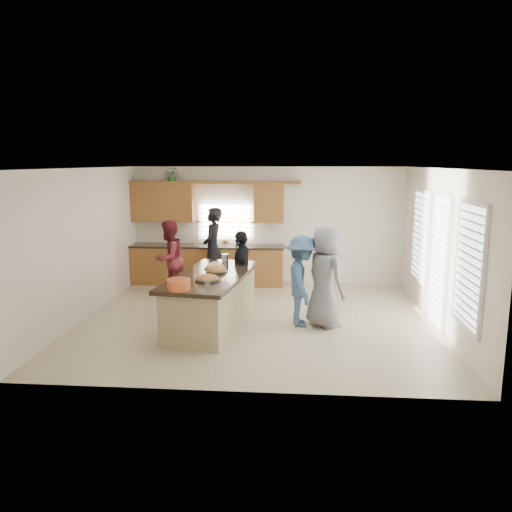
# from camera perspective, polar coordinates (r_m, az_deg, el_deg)

# --- Properties ---
(floor) EXTENTS (6.50, 6.50, 0.00)m
(floor) POSITION_cam_1_polar(r_m,az_deg,el_deg) (9.43, 0.17, -7.26)
(floor) COLOR beige
(floor) RESTS_ON ground
(room_shell) EXTENTS (6.52, 6.02, 2.81)m
(room_shell) POSITION_cam_1_polar(r_m,az_deg,el_deg) (9.03, 0.17, 4.30)
(room_shell) COLOR silver
(room_shell) RESTS_ON ground
(back_cabinetry) EXTENTS (4.08, 0.66, 2.46)m
(back_cabinetry) POSITION_cam_1_polar(r_m,az_deg,el_deg) (12.04, -5.79, 1.11)
(back_cabinetry) COLOR brown
(back_cabinetry) RESTS_ON ground
(right_wall_glazing) EXTENTS (0.06, 4.00, 2.25)m
(right_wall_glazing) POSITION_cam_1_polar(r_m,az_deg,el_deg) (9.30, 20.30, 0.33)
(right_wall_glazing) COLOR white
(right_wall_glazing) RESTS_ON ground
(island) EXTENTS (1.51, 2.83, 0.95)m
(island) POSITION_cam_1_polar(r_m,az_deg,el_deg) (9.00, -5.09, -5.17)
(island) COLOR tan
(island) RESTS_ON ground
(platter_front) EXTENTS (0.42, 0.42, 0.17)m
(platter_front) POSITION_cam_1_polar(r_m,az_deg,el_deg) (8.40, -5.58, -2.65)
(platter_front) COLOR black
(platter_front) RESTS_ON island
(platter_mid) EXTENTS (0.39, 0.39, 0.16)m
(platter_mid) POSITION_cam_1_polar(r_m,az_deg,el_deg) (9.03, -4.54, -1.68)
(platter_mid) COLOR black
(platter_mid) RESTS_ON island
(platter_back) EXTENTS (0.39, 0.39, 0.16)m
(platter_back) POSITION_cam_1_polar(r_m,az_deg,el_deg) (9.30, -4.73, -1.32)
(platter_back) COLOR black
(platter_back) RESTS_ON island
(salad_bowl) EXTENTS (0.36, 0.36, 0.17)m
(salad_bowl) POSITION_cam_1_polar(r_m,az_deg,el_deg) (7.85, -8.82, -3.17)
(salad_bowl) COLOR orange
(salad_bowl) RESTS_ON island
(clear_cup) EXTENTS (0.09, 0.09, 0.10)m
(clear_cup) POSITION_cam_1_polar(r_m,az_deg,el_deg) (7.98, -5.59, -3.17)
(clear_cup) COLOR white
(clear_cup) RESTS_ON island
(plate_stack) EXTENTS (0.22, 0.22, 0.05)m
(plate_stack) POSITION_cam_1_polar(r_m,az_deg,el_deg) (9.65, -4.64, -0.90)
(plate_stack) COLOR #AB7FB9
(plate_stack) RESTS_ON island
(flower_vase) EXTENTS (0.14, 0.14, 0.44)m
(flower_vase) POSITION_cam_1_polar(r_m,az_deg,el_deg) (9.84, -3.56, 0.53)
(flower_vase) COLOR silver
(flower_vase) RESTS_ON island
(potted_plant) EXTENTS (0.38, 0.34, 0.38)m
(potted_plant) POSITION_cam_1_polar(r_m,az_deg,el_deg) (12.13, -9.52, 9.06)
(potted_plant) COLOR #2C692A
(potted_plant) RESTS_ON back_cabinetry
(woman_left_back) EXTENTS (0.50, 0.72, 1.88)m
(woman_left_back) POSITION_cam_1_polar(r_m,az_deg,el_deg) (11.64, -4.95, 0.92)
(woman_left_back) COLOR black
(woman_left_back) RESTS_ON ground
(woman_left_mid) EXTENTS (0.89, 0.99, 1.67)m
(woman_left_mid) POSITION_cam_1_polar(r_m,az_deg,el_deg) (11.06, -9.91, -0.25)
(woman_left_mid) COLOR maroon
(woman_left_mid) RESTS_ON ground
(woman_left_front) EXTENTS (0.46, 0.96, 1.58)m
(woman_left_front) POSITION_cam_1_polar(r_m,az_deg,el_deg) (9.92, -1.67, -1.62)
(woman_left_front) COLOR black
(woman_left_front) RESTS_ON ground
(woman_right_back) EXTENTS (0.71, 1.12, 1.64)m
(woman_right_back) POSITION_cam_1_polar(r_m,az_deg,el_deg) (8.95, 5.23, -2.83)
(woman_right_back) COLOR #3A5A80
(woman_right_back) RESTS_ON ground
(woman_right_front) EXTENTS (0.97, 1.06, 1.81)m
(woman_right_front) POSITION_cam_1_polar(r_m,az_deg,el_deg) (8.92, 7.86, -2.38)
(woman_right_front) COLOR slate
(woman_right_front) RESTS_ON ground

